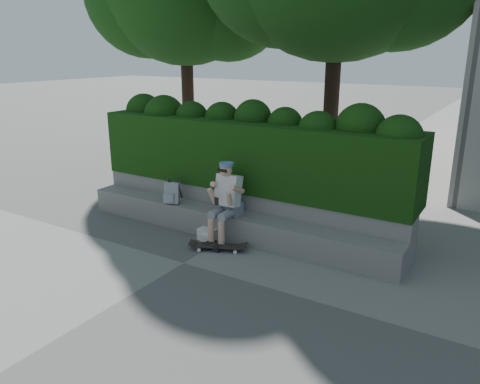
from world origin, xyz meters
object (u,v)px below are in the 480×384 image
Objects in this scene: backpack_plaid at (172,193)px; backpack_ground at (208,234)px; person at (226,199)px; skateboard at (218,246)px.

backpack_ground is at bearing -36.60° from backpack_plaid.
backpack_plaid is 1.26× the size of backpack_ground.
person is 1.60× the size of skateboard.
skateboard is 0.49m from backpack_ground.
person reaches higher than backpack_ground.
backpack_plaid reaches higher than skateboard.
person is 0.73m from backpack_ground.
person is at bearing 79.00° from skateboard.
skateboard is at bearing -30.23° from backpack_ground.
backpack_ground is at bearing 121.59° from skateboard.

